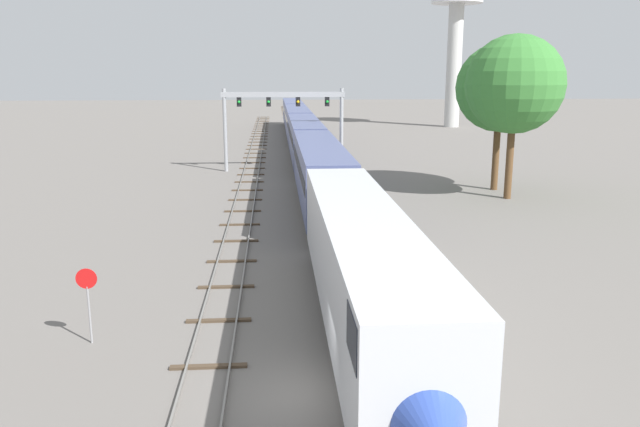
# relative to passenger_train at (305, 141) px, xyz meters

# --- Properties ---
(ground_plane) EXTENTS (400.00, 400.00, 0.00)m
(ground_plane) POSITION_rel_passenger_train_xyz_m (-2.00, -48.02, -2.61)
(ground_plane) COLOR slate
(track_main) EXTENTS (2.60, 200.00, 0.16)m
(track_main) POSITION_rel_passenger_train_xyz_m (0.00, 11.98, -2.54)
(track_main) COLOR slate
(track_main) RESTS_ON ground
(track_near) EXTENTS (2.60, 160.00, 0.16)m
(track_near) POSITION_rel_passenger_train_xyz_m (-5.50, -8.02, -2.54)
(track_near) COLOR slate
(track_near) RESTS_ON ground
(passenger_train) EXTENTS (3.04, 108.61, 4.80)m
(passenger_train) POSITION_rel_passenger_train_xyz_m (0.00, 0.00, 0.00)
(passenger_train) COLOR silver
(passenger_train) RESTS_ON ground
(signal_gantry) EXTENTS (12.10, 0.49, 8.11)m
(signal_gantry) POSITION_rel_passenger_train_xyz_m (-2.25, -3.46, 3.33)
(signal_gantry) COLOR #999BA0
(signal_gantry) RESTS_ON ground
(water_tower) EXTENTS (8.89, 8.89, 26.93)m
(water_tower) POSITION_rel_passenger_train_xyz_m (28.28, 44.43, 18.16)
(water_tower) COLOR beige
(water_tower) RESTS_ON ground
(stop_sign) EXTENTS (0.76, 0.08, 2.88)m
(stop_sign) POSITION_rel_passenger_train_xyz_m (-10.00, -43.71, -0.74)
(stop_sign) COLOR gray
(stop_sign) RESTS_ON ground
(trackside_tree_left) EXTENTS (7.45, 7.45, 12.52)m
(trackside_tree_left) POSITION_rel_passenger_train_xyz_m (15.00, -18.71, 6.16)
(trackside_tree_left) COLOR brown
(trackside_tree_left) RESTS_ON ground
(trackside_tree_mid) EXTENTS (7.16, 7.16, 12.02)m
(trackside_tree_mid) POSITION_rel_passenger_train_xyz_m (15.23, -14.99, 5.81)
(trackside_tree_mid) COLOR brown
(trackside_tree_mid) RESTS_ON ground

